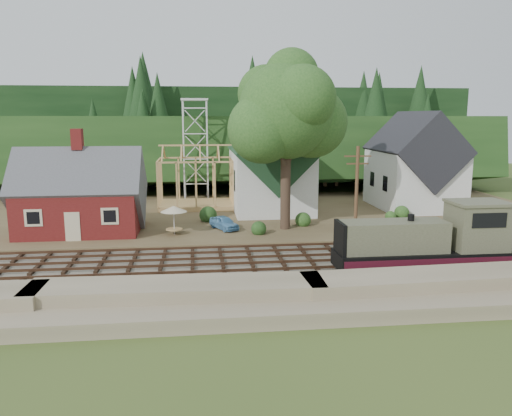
{
  "coord_description": "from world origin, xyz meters",
  "views": [
    {
      "loc": [
        -5.74,
        -33.59,
        10.36
      ],
      "look_at": [
        -1.12,
        6.0,
        3.0
      ],
      "focal_mm": 35.0,
      "sensor_mm": 36.0,
      "label": 1
    }
  ],
  "objects": [
    {
      "name": "farmhouse",
      "position": [
        18.0,
        19.0,
        4.87
      ],
      "size": [
        8.4,
        10.8,
        10.6
      ],
      "color": "silver",
      "rests_on": "village_flat"
    },
    {
      "name": "hillside",
      "position": [
        0.0,
        42.0,
        0.0
      ],
      "size": [
        70.0,
        28.96,
        12.74
      ],
      "primitive_type": "cube",
      "rotation": [
        -0.17,
        0.0,
        0.0
      ],
      "color": "#1E3F19",
      "rests_on": "ground"
    },
    {
      "name": "ridge",
      "position": [
        0.0,
        58.0,
        0.0
      ],
      "size": [
        80.0,
        20.0,
        12.0
      ],
      "primitive_type": "cube",
      "color": "black",
      "rests_on": "ground"
    },
    {
      "name": "car_red",
      "position": [
        22.7,
        19.78,
        0.85
      ],
      "size": [
        3.97,
        1.84,
        1.1
      ],
      "primitive_type": "imported",
      "rotation": [
        0.0,
        0.0,
        1.57
      ],
      "color": "#B5290E",
      "rests_on": "village_flat"
    },
    {
      "name": "church",
      "position": [
        2.0,
        19.68,
        5.18
      ],
      "size": [
        8.4,
        15.17,
        13.0
      ],
      "color": "silver",
      "rests_on": "village_flat"
    },
    {
      "name": "patio_set",
      "position": [
        -7.89,
        8.89,
        2.43
      ],
      "size": [
        2.25,
        2.25,
        2.5
      ],
      "color": "silver",
      "rests_on": "village_flat"
    },
    {
      "name": "village_flat",
      "position": [
        0.0,
        18.0,
        0.15
      ],
      "size": [
        64.0,
        26.0,
        0.3
      ],
      "primitive_type": "cube",
      "color": "brown",
      "rests_on": "ground"
    },
    {
      "name": "lattice_tower",
      "position": [
        -6.0,
        28.0,
        10.03
      ],
      "size": [
        3.2,
        3.2,
        12.12
      ],
      "color": "silver",
      "rests_on": "village_flat"
    },
    {
      "name": "railroad_bed",
      "position": [
        0.0,
        0.0,
        0.08
      ],
      "size": [
        64.0,
        11.0,
        0.16
      ],
      "primitive_type": "cube",
      "color": "#726B5B",
      "rests_on": "ground"
    },
    {
      "name": "ground",
      "position": [
        0.0,
        0.0,
        0.0
      ],
      "size": [
        140.0,
        140.0,
        0.0
      ],
      "primitive_type": "plane",
      "color": "#384C1E",
      "rests_on": "ground"
    },
    {
      "name": "locomotive",
      "position": [
        9.48,
        -3.0,
        2.07
      ],
      "size": [
        11.6,
        2.9,
        4.65
      ],
      "color": "black",
      "rests_on": "railroad_bed"
    },
    {
      "name": "timber_frame",
      "position": [
        -6.0,
        22.0,
        3.27
      ],
      "size": [
        8.2,
        6.2,
        6.99
      ],
      "color": "tan",
      "rests_on": "village_flat"
    },
    {
      "name": "big_tree",
      "position": [
        2.17,
        10.08,
        10.22
      ],
      "size": [
        10.9,
        8.4,
        14.7
      ],
      "color": "#38281E",
      "rests_on": "village_flat"
    },
    {
      "name": "car_blue",
      "position": [
        -3.51,
        10.41,
        0.9
      ],
      "size": [
        2.87,
        3.78,
        1.2
      ],
      "primitive_type": "imported",
      "rotation": [
        0.0,
        0.0,
        0.47
      ],
      "color": "#5F9DCD",
      "rests_on": "village_flat"
    },
    {
      "name": "telegraph_pole_near",
      "position": [
        7.0,
        5.2,
        4.25
      ],
      "size": [
        2.2,
        0.28,
        8.0
      ],
      "color": "#4C331E",
      "rests_on": "ground"
    },
    {
      "name": "depot",
      "position": [
        -16.0,
        11.0,
        3.21
      ],
      "size": [
        10.8,
        7.41,
        9.0
      ],
      "color": "#581514",
      "rests_on": "village_flat"
    },
    {
      "name": "embankment",
      "position": [
        0.0,
        -8.5,
        0.0
      ],
      "size": [
        64.0,
        5.0,
        1.6
      ],
      "primitive_type": "cube",
      "color": "#7F7259",
      "rests_on": "ground"
    }
  ]
}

